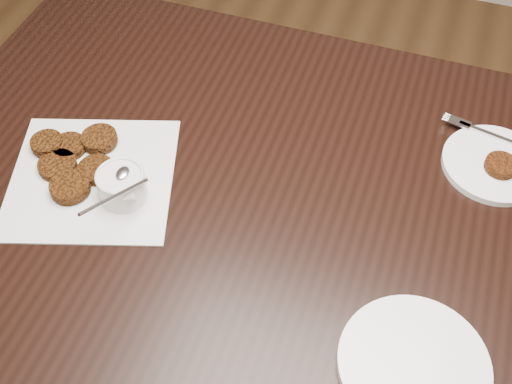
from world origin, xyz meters
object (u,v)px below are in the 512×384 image
Objects in this scene: table at (299,317)px; sauce_ramekin at (119,174)px; napkin at (92,178)px; plate_empty at (414,365)px; plate_with_patty at (495,162)px.

sauce_ramekin is at bearing -168.30° from table.
plate_empty reaches higher than napkin.
table is at bearing -142.80° from plate_with_patty.
plate_with_patty is (0.29, 0.22, 0.39)m from table.
plate_with_patty reaches higher than plate_empty.
sauce_ramekin is 0.62× the size of plate_with_patty.
plate_with_patty reaches higher than table.
table is 0.49m from plate_empty.
plate_empty is (0.22, -0.22, 0.38)m from table.
napkin is at bearing 165.42° from sauce_ramekin.
table is 0.53m from plate_with_patty.
table is 8.12× the size of plate_with_patty.
napkin is at bearing 164.66° from plate_empty.
table is 5.26× the size of napkin.
napkin reaches higher than table.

